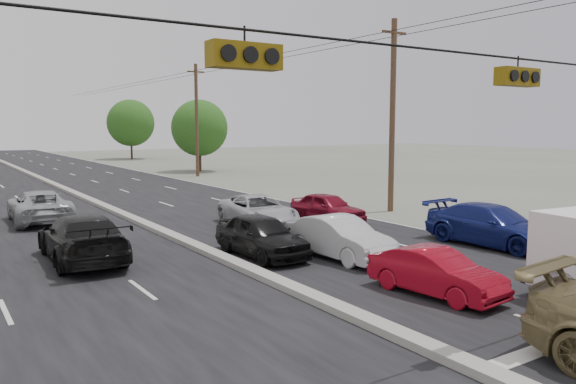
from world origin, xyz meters
name	(u,v)px	position (x,y,z in m)	size (l,w,h in m)	color
ground	(455,364)	(0.00, 0.00, 0.00)	(200.00, 200.00, 0.00)	#606356
road_surface	(81,198)	(0.00, 30.00, 0.00)	(20.00, 160.00, 0.02)	black
center_median	(81,196)	(0.00, 30.00, 0.10)	(0.50, 160.00, 0.20)	gray
utility_pole_right_b	(392,115)	(12.50, 15.00, 5.11)	(1.60, 0.30, 10.00)	#422D1E
utility_pole_right_c	(197,119)	(12.50, 40.00, 5.11)	(1.60, 0.30, 10.00)	#422D1E
traffic_signals	(514,75)	(1.40, 0.00, 5.49)	(25.00, 0.30, 0.54)	black
tree_right_mid	(199,128)	(15.00, 45.00, 4.34)	(5.60, 5.60, 7.14)	#382619
tree_right_far	(131,123)	(16.00, 70.00, 4.96)	(6.40, 6.40, 8.16)	#382619
red_sedan	(436,273)	(3.00, 3.23, 0.62)	(1.31, 3.77, 1.24)	maroon
queue_car_a	(261,236)	(1.40, 9.68, 0.74)	(1.74, 4.32, 1.47)	black
queue_car_b	(340,238)	(3.50, 7.97, 0.71)	(1.50, 4.31, 1.42)	silver
queue_car_c	(258,211)	(4.31, 14.92, 0.69)	(2.30, 4.99, 1.39)	#B4B6BC
queue_car_d	(492,226)	(9.60, 6.44, 0.77)	(2.16, 5.32, 1.54)	navy
queue_car_e	(327,208)	(7.54, 14.01, 0.69)	(1.63, 4.04, 1.38)	maroon
oncoming_near	(82,238)	(-3.97, 12.30, 0.80)	(2.24, 5.51, 1.60)	black
oncoming_far	(40,207)	(-3.79, 21.43, 0.75)	(2.49, 5.40, 1.50)	#9FA3A7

